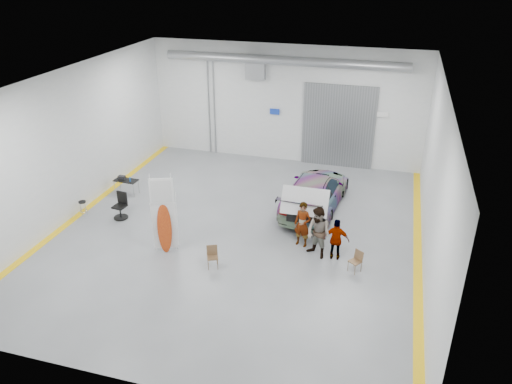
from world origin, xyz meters
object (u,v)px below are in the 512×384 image
(sedan_car, at_px, (315,192))
(person_a, at_px, (302,224))
(work_table, at_px, (125,180))
(surfboard_display, at_px, (162,221))
(person_c, at_px, (336,240))
(folding_chair_near, at_px, (213,261))
(shop_stool, at_px, (83,208))
(folding_chair_far, at_px, (355,265))
(office_chair, at_px, (121,207))
(person_b, at_px, (318,233))

(sedan_car, bearing_deg, person_a, 96.08)
(work_table, bearing_deg, surfboard_display, -46.44)
(person_c, xyz_separation_m, folding_chair_near, (-4.04, -1.73, -0.54))
(folding_chair_near, distance_m, shop_stool, 6.91)
(folding_chair_far, bearing_deg, person_a, -173.18)
(shop_stool, distance_m, office_chair, 1.67)
(person_b, distance_m, folding_chair_near, 3.86)
(sedan_car, relative_size, person_a, 3.01)
(surfboard_display, distance_m, folding_chair_near, 2.39)
(shop_stool, xyz_separation_m, work_table, (0.66, 2.36, 0.36))
(folding_chair_far, bearing_deg, sedan_car, 153.20)
(person_a, height_order, folding_chair_near, person_a)
(person_a, relative_size, shop_stool, 2.82)
(person_b, xyz_separation_m, folding_chair_near, (-3.39, -1.69, -0.73))
(surfboard_display, relative_size, folding_chair_far, 4.00)
(sedan_car, height_order, person_b, person_b)
(person_c, relative_size, office_chair, 1.43)
(person_b, xyz_separation_m, work_table, (-9.30, 2.80, -0.30))
(person_b, relative_size, office_chair, 1.76)
(person_c, bearing_deg, surfboard_display, 10.53)
(folding_chair_near, bearing_deg, shop_stool, 137.44)
(sedan_car, relative_size, person_c, 3.36)
(folding_chair_far, relative_size, office_chair, 0.70)
(person_b, height_order, person_c, person_b)
(surfboard_display, height_order, office_chair, surfboard_display)
(sedan_car, distance_m, person_c, 3.97)
(person_b, distance_m, shop_stool, 9.99)
(sedan_car, xyz_separation_m, surfboard_display, (-4.73, -4.93, 0.49))
(work_table, bearing_deg, person_c, -15.55)
(sedan_car, relative_size, folding_chair_near, 6.72)
(sedan_car, xyz_separation_m, work_table, (-8.53, -0.94, -0.10))
(folding_chair_far, xyz_separation_m, office_chair, (-9.72, 1.25, 0.24))
(person_a, bearing_deg, person_b, -29.42)
(folding_chair_near, height_order, work_table, work_table)
(folding_chair_far, bearing_deg, person_b, -165.99)
(person_c, relative_size, folding_chair_near, 2.00)
(person_c, relative_size, shop_stool, 2.52)
(folding_chair_far, height_order, shop_stool, folding_chair_far)
(folding_chair_far, bearing_deg, work_table, -161.06)
(shop_stool, bearing_deg, person_a, 1.07)
(surfboard_display, xyz_separation_m, work_table, (-3.80, 3.99, -0.59))
(person_a, xyz_separation_m, folding_chair_near, (-2.70, -2.30, -0.64))
(folding_chair_far, bearing_deg, shop_stool, -148.64)
(person_a, height_order, folding_chair_far, person_a)
(person_c, height_order, folding_chair_near, person_c)
(sedan_car, distance_m, shop_stool, 9.78)
(work_table, bearing_deg, folding_chair_near, -37.28)
(folding_chair_far, bearing_deg, folding_chair_near, -130.47)
(office_chair, bearing_deg, person_b, 1.96)
(surfboard_display, relative_size, office_chair, 2.80)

